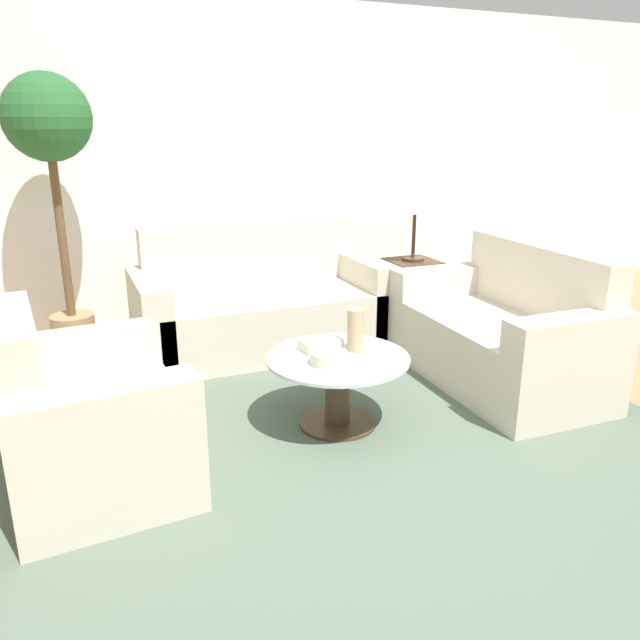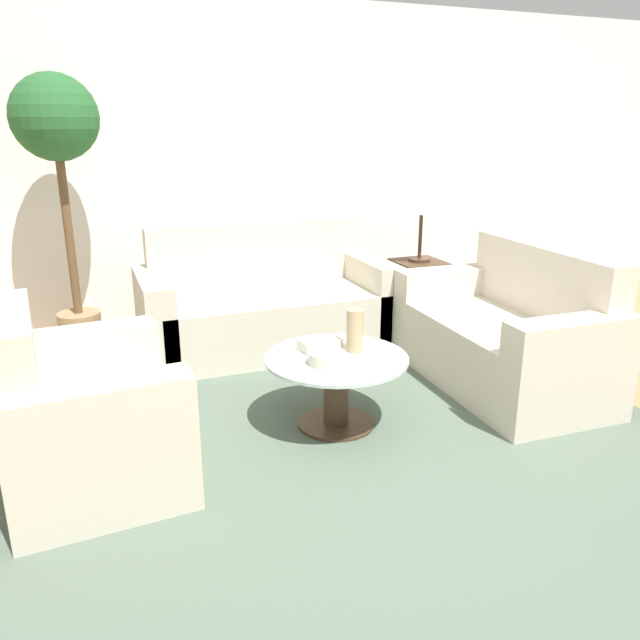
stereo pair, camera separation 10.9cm
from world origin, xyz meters
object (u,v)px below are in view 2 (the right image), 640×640
Objects in this scene: loveseat at (509,339)px; vase at (355,330)px; coffee_table at (336,381)px; book_stack at (320,344)px; table_lamp at (422,199)px; potted_plant at (59,151)px; bowl at (327,358)px; armchair at (80,423)px; sofa_main at (265,308)px.

loveseat is 1.18m from vase.
book_stack is at bearing 105.33° from coffee_table.
potted_plant is at bearing 172.68° from table_lamp.
vase is (-1.15, -0.11, 0.24)m from loveseat.
bowl is at bearing -55.88° from potted_plant.
table_lamp is 0.32× the size of potted_plant.
potted_plant reaches higher than table_lamp.
loveseat reaches higher than armchair.
table_lamp is 2.58× the size of vase.
armchair is 2.15m from potted_plant.
armchair reaches higher than bowl.
sofa_main is 1.42m from coffee_table.
armchair is 1.49m from vase.
coffee_table is at bearing -83.12° from book_stack.
vase is (1.47, 0.14, 0.24)m from armchair.
coffee_table is 0.30m from vase.
bowl is (-1.39, -1.46, -0.62)m from table_lamp.
coffee_table is (-1.28, -0.16, -0.03)m from loveseat.
book_stack is at bearing 78.26° from bowl.
sofa_main is 1.78m from potted_plant.
loveseat is at bearing 7.16° from coffee_table.
vase is 0.98× the size of book_stack.
table_lamp reaches higher than armchair.
coffee_table is at bearing -90.39° from armchair.
armchair reaches higher than coffee_table.
vase is (1.44, -1.67, -0.92)m from potted_plant.
book_stack is at bearing -83.80° from armchair.
loveseat is 3.23m from potted_plant.
coffee_table is 0.21m from bowl.
book_stack is (-0.04, 0.15, 0.17)m from coffee_table.
sofa_main reaches higher than armchair.
vase is 1.22× the size of bowl.
book_stack reaches higher than coffee_table.
loveseat is 2.40× the size of table_lamp.
vase reaches higher than book_stack.
sofa_main is 7.46× the size of book_stack.
sofa_main is at bearing 89.50° from coffee_table.
bowl is (1.25, 0.01, 0.15)m from armchair.
potted_plant is (-1.31, 1.72, 1.19)m from coffee_table.
table_lamp is 1.86m from vase.
armchair is at bearing -178.09° from book_stack.
vase is 0.27m from bowl.
vase is at bearing -131.39° from table_lamp.
sofa_main is 0.94× the size of potted_plant.
bowl is at bearing -93.71° from armchair.
book_stack is (-0.05, -1.27, 0.14)m from sofa_main.
coffee_table is at bearing -90.50° from sofa_main.
loveseat reaches higher than coffee_table.
bowl is at bearing -110.20° from book_stack.
bowl is at bearing -149.73° from vase.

